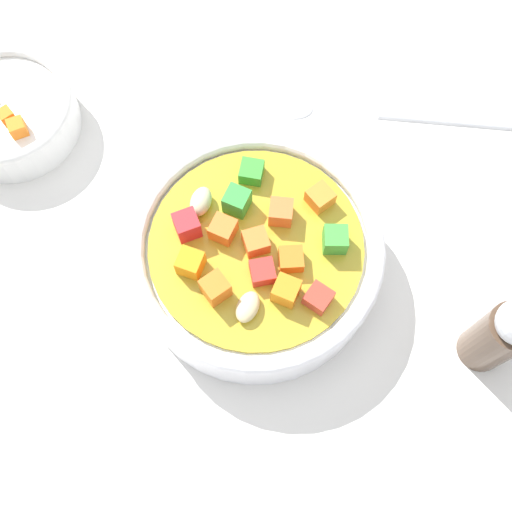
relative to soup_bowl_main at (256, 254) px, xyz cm
name	(u,v)px	position (x,y,z in cm)	size (l,w,h in cm)	color
ground_plane	(256,272)	(0.00, 0.01, -3.71)	(140.00, 140.00, 2.00)	silver
soup_bowl_main	(256,254)	(0.00, 0.00, 0.00)	(17.39, 17.39, 6.20)	white
spoon	(385,114)	(0.09, 16.59, -2.35)	(19.17, 12.92, 0.73)	silver
side_bowl_small	(8,113)	(-22.52, -2.44, -0.88)	(10.54, 10.54, 4.07)	white
pepper_shaker	(501,335)	(16.05, 4.90, 1.66)	(3.17, 3.17, 8.80)	#4C3828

